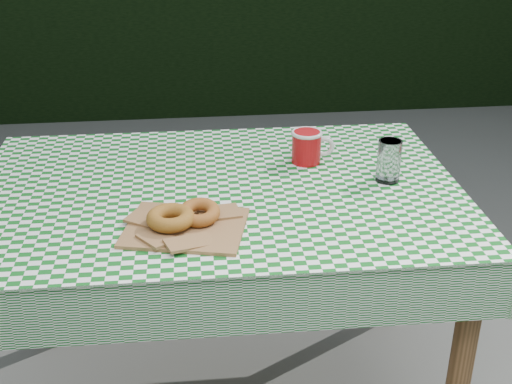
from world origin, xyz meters
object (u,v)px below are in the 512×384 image
Objects in this scene: drinking_glass at (389,161)px; coffee_mug at (306,147)px; table at (222,305)px; paper_bag at (185,227)px.

coffee_mug is at bearing 143.20° from drinking_glass.
paper_bag is at bearing -112.10° from table.
coffee_mug is 1.44× the size of drinking_glass.
drinking_glass is (0.46, -0.00, 0.44)m from table.
drinking_glass is at bearing 21.22° from paper_bag.
drinking_glass reaches higher than coffee_mug.
table is at bearing -148.06° from coffee_mug.
paper_bag is 2.38× the size of drinking_glass.
paper_bag is 0.51m from coffee_mug.
coffee_mug is at bearing 45.75° from paper_bag.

